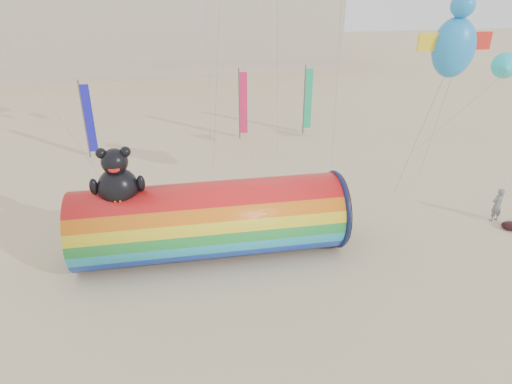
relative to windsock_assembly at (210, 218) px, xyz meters
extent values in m
plane|color=#CCB58C|center=(1.64, -0.63, -1.75)|extent=(160.00, 160.00, 0.00)
cylinder|color=red|center=(0.01, 0.00, -0.09)|extent=(11.42, 3.33, 3.33)
torus|color=#0F1438|center=(5.61, 0.00, -0.09)|extent=(0.23, 3.49, 3.49)
cylinder|color=black|center=(5.74, 0.00, -0.09)|extent=(0.06, 3.30, 3.30)
ellipsoid|color=black|center=(-3.60, 0.00, 1.72)|extent=(1.63, 1.46, 1.71)
ellipsoid|color=orange|center=(-3.60, -0.52, 1.62)|extent=(0.84, 0.37, 0.73)
sphere|color=black|center=(-3.60, 0.00, 2.86)|extent=(1.05, 1.05, 1.05)
sphere|color=black|center=(-4.06, 0.00, 3.24)|extent=(0.42, 0.42, 0.42)
sphere|color=black|center=(-3.15, 0.00, 3.24)|extent=(0.42, 0.42, 0.42)
ellipsoid|color=red|center=(-3.60, -0.43, 2.72)|extent=(0.46, 0.17, 0.29)
ellipsoid|color=black|center=(-4.51, -0.09, 1.91)|extent=(0.34, 0.34, 0.69)
ellipsoid|color=black|center=(-2.70, -0.09, 1.91)|extent=(0.34, 0.34, 0.69)
imported|color=slate|center=(14.18, 0.38, -0.87)|extent=(0.71, 0.54, 1.77)
ellipsoid|color=black|center=(14.49, -0.49, -1.60)|extent=(0.91, 0.77, 0.32)
cylinder|color=#59595E|center=(-6.99, 13.12, 0.85)|extent=(0.10, 0.10, 5.20)
cube|color=#1918B7|center=(-6.68, 13.12, 0.90)|extent=(0.56, 0.06, 4.50)
cylinder|color=#59595E|center=(3.53, 15.23, 0.85)|extent=(0.10, 0.10, 5.20)
cube|color=#DC1F53|center=(3.84, 15.23, 0.90)|extent=(0.56, 0.06, 4.50)
cylinder|color=#59595E|center=(8.53, 15.58, 0.85)|extent=(0.10, 0.10, 5.20)
cube|color=#1AAD73|center=(8.84, 15.58, 0.90)|extent=(0.56, 0.06, 4.50)
ellipsoid|color=#1F89DD|center=(9.96, -0.08, 6.79)|extent=(1.76, 1.37, 2.34)
cone|color=#1AC7D5|center=(17.11, 5.69, 4.75)|extent=(1.46, 1.46, 1.31)
cone|color=green|center=(13.18, 4.26, 6.13)|extent=(1.21, 1.21, 1.09)
camera|label=1|loc=(-1.15, -17.16, 9.47)|focal=32.00mm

